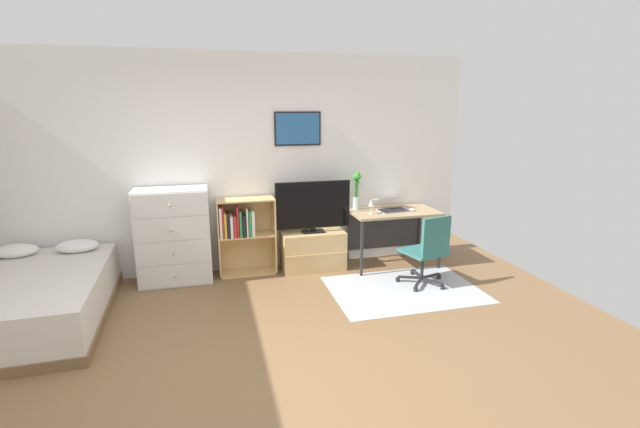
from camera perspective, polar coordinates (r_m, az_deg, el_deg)
ground_plane at (r=3.73m, az=-7.96°, el=-19.94°), size 7.20×7.20×0.00m
wall_back_with_posters at (r=5.58m, az=-11.32°, el=6.21°), size 6.12×0.09×2.70m
area_rug at (r=5.25m, az=10.87°, el=-9.58°), size 1.70×1.20×0.01m
bed at (r=5.15m, az=-33.54°, el=-9.25°), size 1.43×1.98×0.62m
dresser at (r=5.48m, az=-18.46°, el=-2.77°), size 0.84×0.46×1.14m
bookshelf at (r=5.54m, az=-10.10°, el=-2.12°), size 0.71×0.30×0.96m
tv_stand at (r=5.71m, az=-0.93°, el=-4.72°), size 0.81×0.41×0.50m
television at (r=5.53m, az=-0.90°, el=0.94°), size 0.96×0.16×0.66m
desk at (r=5.91m, az=9.21°, el=-0.65°), size 1.14×0.63×0.74m
office_chair at (r=5.26m, az=13.92°, el=-4.42°), size 0.58×0.57×0.86m
laptop at (r=5.84m, az=9.14°, el=1.19°), size 0.42×0.45×0.17m
computer_mouse at (r=5.85m, az=11.89°, el=0.57°), size 0.06×0.10×0.03m
bamboo_vase at (r=5.78m, az=4.77°, el=3.27°), size 0.10×0.11×0.50m
wine_glass at (r=5.57m, az=6.67°, el=1.37°), size 0.07×0.07×0.18m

